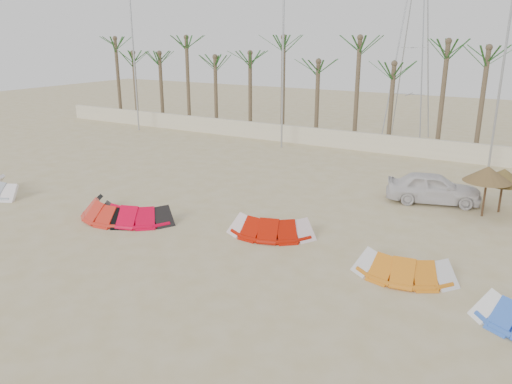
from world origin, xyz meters
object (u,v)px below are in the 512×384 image
Objects in this scene: kite_red_right at (274,224)px; kite_red_left at (111,208)px; kite_grey at (6,186)px; kite_orange at (407,264)px; parasol_left at (504,176)px; car at (433,188)px; parasol_mid at (488,174)px; kite_red_mid at (138,211)px.

kite_red_left is at bearing -164.82° from kite_red_right.
kite_red_left is (7.39, 0.14, 0.00)m from kite_grey.
kite_grey and kite_red_right have the same top height.
kite_grey is at bearing -176.92° from kite_orange.
kite_grey is 7.39m from kite_red_left.
kite_grey is 14.87m from kite_red_right.
kite_red_right is 10.98m from parasol_left.
kite_grey is 21.77m from car.
parasol_mid is 0.53× the size of car.
kite_red_right is at bearing 8.22° from kite_grey.
kite_red_mid is 16.66m from parasol_left.
parasol_mid is (-0.60, -1.00, 0.26)m from parasol_left.
kite_red_mid is at bearing 3.02° from kite_grey.
kite_red_left is 13.05m from kite_orange.
kite_grey is at bearing -176.98° from kite_red_mid.
kite_red_left is at bearing -147.50° from parasol_left.
kite_red_right is 1.61× the size of parasol_mid.
kite_orange is 9.01m from parasol_left.
kite_red_mid is 1.03× the size of kite_red_right.
parasol_left is 1.19m from parasol_mid.
parasol_mid is at bearing 30.74° from kite_red_left.
car is at bearing 26.26° from kite_grey.
parasol_mid is at bearing 42.76° from kite_red_right.
kite_red_left and kite_red_right have the same top height.
kite_red_left is 15.40m from car.
car is at bearing 95.95° from kite_orange.
kite_red_right is 5.78m from kite_orange.
kite_red_left is 1.39m from kite_red_mid.
kite_orange is 0.78× the size of car.
kite_grey is at bearing 100.65° from car.
kite_red_right is at bearing 131.78° from car.
car reaches higher than kite_red_left.
parasol_mid is at bearing 21.82° from kite_grey.
kite_red_right is 0.85× the size of car.
kite_red_left and kite_orange have the same top height.
kite_red_right and kite_orange have the same top height.
parasol_mid is (1.50, 7.67, 1.57)m from kite_orange.
car is (12.13, 9.49, 0.34)m from kite_red_left.
kite_orange is 1.64× the size of parasol_left.
parasol_mid reaches higher than kite_red_left.
parasol_left reaches higher than kite_red_left.
kite_red_left is at bearing 1.07° from kite_grey.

